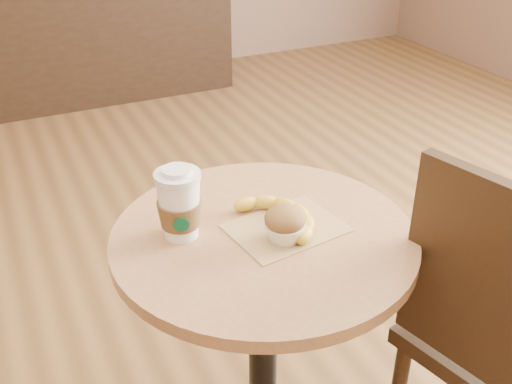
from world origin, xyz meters
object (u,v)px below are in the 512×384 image
cafe_table (263,314)px  coffee_cup (179,206)px  muffin (285,224)px  chair_right (507,340)px  banana (281,217)px

cafe_table → coffee_cup: 0.35m
coffee_cup → muffin: size_ratio=1.81×
chair_right → banana: chair_right is taller
cafe_table → banana: size_ratio=3.27×
cafe_table → coffee_cup: size_ratio=4.64×
coffee_cup → chair_right: bearing=-16.1°
chair_right → coffee_cup: 0.78m
cafe_table → chair_right: chair_right is taller
chair_right → muffin: bearing=43.6°
chair_right → muffin: chair_right is taller
chair_right → coffee_cup: (-0.61, 0.38, 0.30)m
cafe_table → banana: banana is taller
muffin → banana: (0.02, 0.06, -0.02)m
chair_right → muffin: size_ratio=10.75×
cafe_table → muffin: (0.03, -0.05, 0.27)m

